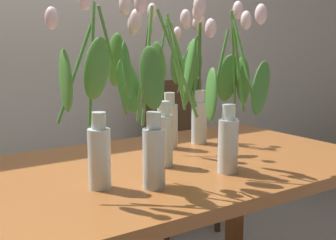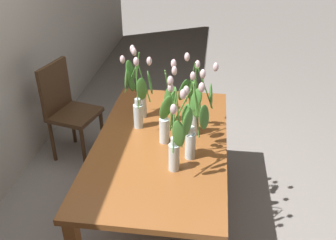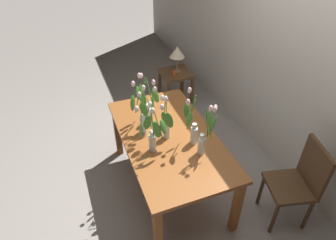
# 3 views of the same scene
# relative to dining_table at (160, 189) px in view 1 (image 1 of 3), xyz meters

# --- Properties ---
(room_wall_rear) EXTENTS (9.00, 0.10, 2.70)m
(room_wall_rear) POSITION_rel_dining_table_xyz_m (0.00, 1.41, 0.70)
(room_wall_rear) COLOR beige
(room_wall_rear) RESTS_ON ground
(dining_table) EXTENTS (1.60, 0.90, 0.74)m
(dining_table) POSITION_rel_dining_table_xyz_m (0.00, 0.00, 0.00)
(dining_table) COLOR brown
(dining_table) RESTS_ON ground
(tulip_vase_0) EXTENTS (0.21, 0.15, 0.58)m
(tulip_vase_0) POSITION_rel_dining_table_xyz_m (0.16, 0.17, 0.28)
(tulip_vase_0) COLOR silver
(tulip_vase_0) RESTS_ON dining_table
(tulip_vase_1) EXTENTS (0.18, 0.17, 0.55)m
(tulip_vase_1) POSITION_rel_dining_table_xyz_m (0.33, 0.22, 0.30)
(tulip_vase_1) COLOR silver
(tulip_vase_1) RESTS_ON dining_table
(tulip_vase_2) EXTENTS (0.17, 0.13, 0.56)m
(tulip_vase_2) POSITION_rel_dining_table_xyz_m (0.03, -0.04, 0.27)
(tulip_vase_2) COLOR silver
(tulip_vase_2) RESTS_ON dining_table
(tulip_vase_3) EXTENTS (0.28, 0.24, 0.57)m
(tulip_vase_3) POSITION_rel_dining_table_xyz_m (-0.30, -0.13, 0.31)
(tulip_vase_3) COLOR silver
(tulip_vase_3) RESTS_ON dining_table
(tulip_vase_4) EXTENTS (0.22, 0.28, 0.57)m
(tulip_vase_4) POSITION_rel_dining_table_xyz_m (0.14, -0.22, 0.31)
(tulip_vase_4) COLOR silver
(tulip_vase_4) RESTS_ON dining_table
(tulip_vase_5) EXTENTS (0.26, 0.26, 0.56)m
(tulip_vase_5) POSITION_rel_dining_table_xyz_m (-0.16, -0.21, 0.33)
(tulip_vase_5) COLOR silver
(tulip_vase_5) RESTS_ON dining_table
(dining_chair) EXTENTS (0.48, 0.48, 0.93)m
(dining_chair) POSITION_rel_dining_table_xyz_m (0.80, 1.00, -0.12)
(dining_chair) COLOR #4C331E
(dining_chair) RESTS_ON ground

